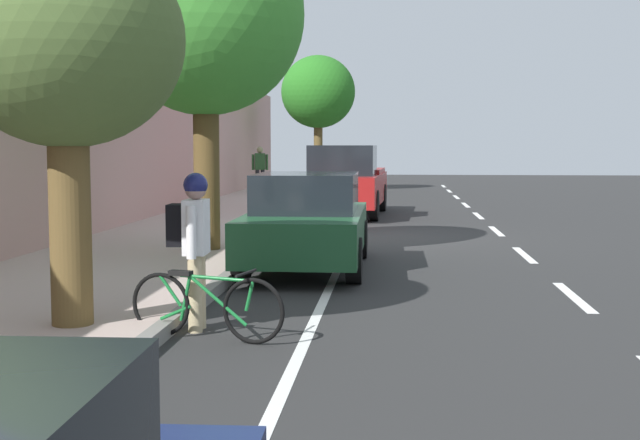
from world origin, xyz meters
The scene contains 14 objects.
ground centered at (0.00, 0.00, 0.00)m, with size 75.70×75.70×0.00m, color #2A2A2A.
sidewalk centered at (3.90, 0.00, 0.08)m, with size 3.66×47.31×0.15m, color #B49D94.
curb_edge centered at (1.99, 0.00, 0.08)m, with size 0.16×47.31×0.15m, color gray.
lane_stripe_centre centered at (-2.70, 0.54, 0.00)m, with size 0.14×48.40×0.01m.
lane_stripe_bike_edge centered at (0.52, 0.00, 0.00)m, with size 0.12×47.31×0.01m, color white.
building_facade centered at (5.98, 0.00, 2.16)m, with size 0.50×47.31×4.32m, color tan.
parked_pickup_red_nearest centered at (0.97, -5.46, 0.90)m, with size 2.21×5.39×1.95m.
parked_sedan_green_second centered at (1.01, 4.67, 0.75)m, with size 1.86×4.41×1.52m.
bicycle_at_curb centered at (1.52, 9.65, 0.36)m, with size 1.66×0.57×0.72m.
cyclist_with_backpack centered at (1.75, 9.21, 1.02)m, with size 0.42×0.62×1.68m.
street_tree_near_cyclist centered at (2.88, -18.09, 4.17)m, with size 3.13×3.13×5.58m.
street_tree_mid_block centered at (2.88, 3.50, 4.15)m, with size 3.41×3.41×5.76m.
street_tree_far_end centered at (2.88, 9.73, 2.96)m, with size 2.35×2.35×3.94m.
pedestrian_on_phone centered at (4.68, -13.69, 1.14)m, with size 0.60×0.32×1.74m.
Camera 1 is at (-0.36, 17.94, 1.97)m, focal length 47.57 mm.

